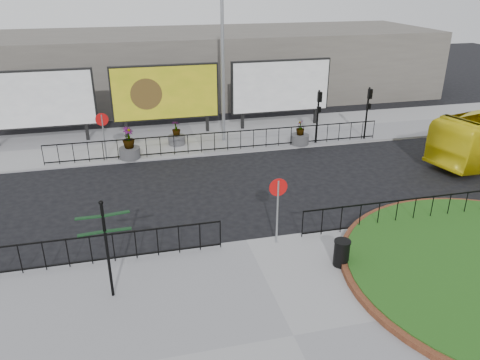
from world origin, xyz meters
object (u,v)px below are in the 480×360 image
object	(u,v)px
lamp_post	(223,57)
litter_bin	(342,253)
planter_c	(300,136)
planter_a	(129,147)
billboard_mid	(165,93)
fingerpost_sign	(106,240)
planter_b	(177,136)

from	to	relation	value
lamp_post	litter_bin	xyz separation A→B (m)	(1.11, -13.25, -4.25)
planter_c	planter_a	bearing A→B (deg)	180.00
billboard_mid	litter_bin	xyz separation A→B (m)	(4.11, -15.22, -2.02)
billboard_mid	litter_bin	size ratio (longest dim) A/B	6.85
lamp_post	planter_c	size ratio (longest dim) A/B	6.69
fingerpost_sign	planter_a	world-z (taller)	fingerpost_sign
lamp_post	fingerpost_sign	bearing A→B (deg)	-115.09
planter_a	lamp_post	bearing A→B (deg)	16.73
lamp_post	litter_bin	size ratio (longest dim) A/B	10.20
fingerpost_sign	planter_c	xyz separation A→B (m)	(10.15, 11.51, -1.45)
planter_a	planter_b	bearing A→B (deg)	31.45
billboard_mid	lamp_post	distance (m)	4.23
lamp_post	fingerpost_sign	size ratio (longest dim) A/B	2.95
planter_b	planter_c	size ratio (longest dim) A/B	0.98
fingerpost_sign	planter_b	xyz separation A→B (m)	(3.43, 13.11, -1.44)
fingerpost_sign	planter_c	size ratio (longest dim) A/B	2.27
litter_bin	fingerpost_sign	bearing A→B (deg)	178.94
litter_bin	planter_b	world-z (taller)	planter_b
lamp_post	planter_a	distance (m)	6.91
fingerpost_sign	planter_c	distance (m)	15.42
litter_bin	planter_c	bearing A→B (deg)	76.01
lamp_post	planter_a	size ratio (longest dim) A/B	5.59
billboard_mid	lamp_post	world-z (taller)	lamp_post
planter_b	lamp_post	bearing A→B (deg)	0.00
fingerpost_sign	planter_b	size ratio (longest dim) A/B	2.32
billboard_mid	lamp_post	bearing A→B (deg)	-33.25
billboard_mid	planter_b	xyz separation A→B (m)	(0.30, -1.97, -2.03)
billboard_mid	litter_bin	bearing A→B (deg)	-74.88
litter_bin	billboard_mid	bearing A→B (deg)	105.12
lamp_post	planter_b	size ratio (longest dim) A/B	6.84
fingerpost_sign	billboard_mid	bearing A→B (deg)	77.96
planter_a	litter_bin	bearing A→B (deg)	-61.10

